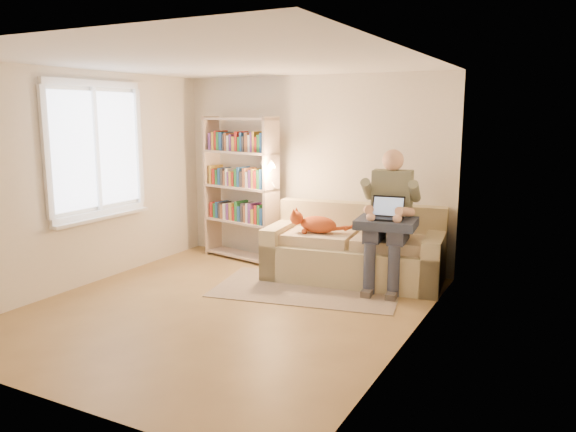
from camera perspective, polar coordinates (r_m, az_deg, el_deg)
The scene contains 14 objects.
floor at distance 6.21m, azimuth -6.50°, elevation -9.30°, with size 4.50×4.50×0.00m, color olive.
ceiling at distance 5.87m, azimuth -7.04°, elevation 15.34°, with size 4.00×4.50×0.02m, color white.
wall_left at distance 7.21m, azimuth -20.06°, elevation 3.51°, with size 0.02×4.50×2.60m, color silver.
wall_right at distance 5.07m, azimuth 12.32°, elevation 1.23°, with size 0.02×4.50×2.60m, color silver.
wall_back at distance 7.85m, azimuth 2.51°, elevation 4.64°, with size 4.00×0.02×2.60m, color silver.
wall_front at distance 4.26m, azimuth -23.98°, elevation -1.15°, with size 4.00×0.02×2.60m, color silver.
window at distance 7.30m, azimuth -18.66°, elevation 4.26°, with size 0.12×1.52×1.69m.
sofa at distance 7.19m, azimuth 6.80°, elevation -3.74°, with size 2.30×1.26×0.93m.
person at distance 6.83m, azimuth 10.26°, elevation 0.43°, with size 0.55×0.80×1.66m.
cat at distance 7.12m, azimuth 2.43°, elevation -0.77°, with size 0.72×0.32×0.27m.
blanket at distance 6.66m, azimuth 10.63°, elevation -0.78°, with size 0.69×0.56×0.11m, color #273045.
laptop at distance 6.65m, azimuth 10.68°, elevation 0.25°, with size 0.42×0.38×0.31m.
bookshelf at distance 8.03m, azimuth -4.85°, elevation 3.51°, with size 1.34×0.64×2.04m.
rug at distance 6.82m, azimuth 2.02°, elevation -7.37°, with size 2.18×1.29×0.01m, color gray.
Camera 1 is at (3.29, -4.84, 2.09)m, focal length 35.00 mm.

